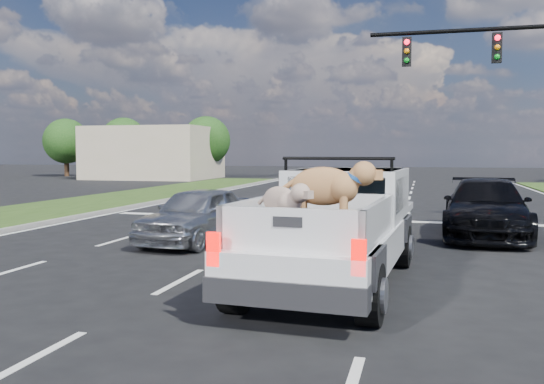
{
  "coord_description": "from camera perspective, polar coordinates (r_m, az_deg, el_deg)",
  "views": [
    {
      "loc": [
        2.39,
        -9.3,
        2.29
      ],
      "look_at": [
        -0.58,
        2.0,
        1.48
      ],
      "focal_mm": 38.0,
      "sensor_mm": 36.0,
      "label": 1
    }
  ],
  "objects": [
    {
      "name": "tree_far_b",
      "position": [
        54.17,
        -14.47,
        4.92
      ],
      "size": [
        4.2,
        4.2,
        5.4
      ],
      "color": "#332114",
      "rests_on": "ground"
    },
    {
      "name": "black_coupe",
      "position": [
        16.62,
        20.43,
        -1.49
      ],
      "size": [
        2.5,
        5.47,
        1.55
      ],
      "primitive_type": "imported",
      "rotation": [
        0.0,
        0.0,
        -0.06
      ],
      "color": "black",
      "rests_on": "ground"
    },
    {
      "name": "silver_sedan",
      "position": [
        14.71,
        -7.4,
        -2.22
      ],
      "size": [
        2.15,
        4.32,
        1.42
      ],
      "primitive_type": "imported",
      "rotation": [
        0.0,
        0.0,
        -0.12
      ],
      "color": "#AEB0B5",
      "rests_on": "ground"
    },
    {
      "name": "curb_left",
      "position": [
        19.24,
        -21.93,
        -2.93
      ],
      "size": [
        0.15,
        60.0,
        0.14
      ],
      "primitive_type": "cube",
      "color": "gray",
      "rests_on": "ground"
    },
    {
      "name": "building_left",
      "position": [
        50.53,
        -11.59,
        3.81
      ],
      "size": [
        10.0,
        8.0,
        4.4
      ],
      "primitive_type": "cube",
      "color": "#B9A48D",
      "rests_on": "ground"
    },
    {
      "name": "ground",
      "position": [
        9.87,
        0.3,
        -9.43
      ],
      "size": [
        160.0,
        160.0,
        0.0
      ],
      "primitive_type": "plane",
      "color": "black",
      "rests_on": "ground"
    },
    {
      "name": "tree_far_a",
      "position": [
        57.34,
        -19.73,
        4.76
      ],
      "size": [
        4.2,
        4.2,
        5.4
      ],
      "color": "#332114",
      "rests_on": "ground"
    },
    {
      "name": "pickup_truck",
      "position": [
        10.1,
        6.35,
        -3.17
      ],
      "size": [
        2.53,
        6.01,
        2.21
      ],
      "rotation": [
        0.0,
        0.0,
        -0.06
      ],
      "color": "black",
      "rests_on": "ground"
    },
    {
      "name": "tree_far_c",
      "position": [
        50.76,
        -6.53,
        5.1
      ],
      "size": [
        4.2,
        4.2,
        5.4
      ],
      "color": "#332114",
      "rests_on": "ground"
    },
    {
      "name": "road_markings",
      "position": [
        16.2,
        6.11,
        -4.14
      ],
      "size": [
        17.75,
        60.0,
        0.01
      ],
      "color": "silver",
      "rests_on": "ground"
    }
  ]
}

